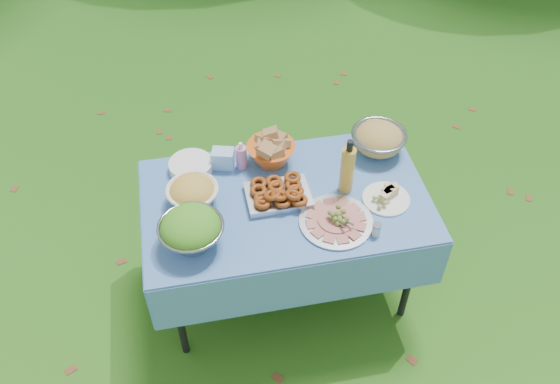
% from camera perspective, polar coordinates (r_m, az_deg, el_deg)
% --- Properties ---
extents(ground, '(80.00, 80.00, 0.00)m').
position_cam_1_polar(ground, '(3.61, 0.48, -8.96)').
color(ground, '#0A390A').
rests_on(ground, ground).
extents(picnic_table, '(1.46, 0.86, 0.76)m').
position_cam_1_polar(picnic_table, '(3.31, 0.52, -5.18)').
color(picnic_table, '#84BCFF').
rests_on(picnic_table, ground).
extents(salad_bowl, '(0.37, 0.37, 0.20)m').
position_cam_1_polar(salad_bowl, '(2.78, -8.56, -3.61)').
color(salad_bowl, '#93959B').
rests_on(salad_bowl, picnic_table).
extents(pasta_bowl_white, '(0.28, 0.28, 0.14)m').
position_cam_1_polar(pasta_bowl_white, '(2.99, -8.43, -0.02)').
color(pasta_bowl_white, white).
rests_on(pasta_bowl_white, picnic_table).
extents(plate_stack, '(0.25, 0.25, 0.06)m').
position_cam_1_polar(plate_stack, '(3.19, -8.57, 2.47)').
color(plate_stack, white).
rests_on(plate_stack, picnic_table).
extents(wipes_box, '(0.13, 0.11, 0.11)m').
position_cam_1_polar(wipes_box, '(3.18, -5.49, 3.23)').
color(wipes_box, '#9FCDF9').
rests_on(wipes_box, picnic_table).
extents(sanitizer_bottle, '(0.08, 0.08, 0.17)m').
position_cam_1_polar(sanitizer_bottle, '(3.14, -3.75, 3.56)').
color(sanitizer_bottle, pink).
rests_on(sanitizer_bottle, picnic_table).
extents(bread_bowl, '(0.26, 0.26, 0.17)m').
position_cam_1_polar(bread_bowl, '(3.16, -0.88, 4.12)').
color(bread_bowl, orange).
rests_on(bread_bowl, picnic_table).
extents(pasta_bowl_steel, '(0.36, 0.36, 0.16)m').
position_cam_1_polar(pasta_bowl_steel, '(3.28, 9.48, 5.08)').
color(pasta_bowl_steel, '#93959B').
rests_on(pasta_bowl_steel, picnic_table).
extents(fried_tray, '(0.33, 0.23, 0.08)m').
position_cam_1_polar(fried_tray, '(3.00, -0.19, -0.12)').
color(fried_tray, silver).
rests_on(fried_tray, picnic_table).
extents(charcuterie_platter, '(0.37, 0.37, 0.08)m').
position_cam_1_polar(charcuterie_platter, '(2.90, 5.45, -2.39)').
color(charcuterie_platter, '#B7BABF').
rests_on(charcuterie_platter, picnic_table).
extents(oil_bottle, '(0.08, 0.08, 0.33)m').
position_cam_1_polar(oil_bottle, '(2.97, 6.53, 2.49)').
color(oil_bottle, gold).
rests_on(oil_bottle, picnic_table).
extents(cheese_plate, '(0.32, 0.32, 0.07)m').
position_cam_1_polar(cheese_plate, '(3.04, 10.24, -0.30)').
color(cheese_plate, white).
rests_on(cheese_plate, picnic_table).
extents(shaker, '(0.05, 0.05, 0.07)m').
position_cam_1_polar(shaker, '(2.88, 9.27, -3.58)').
color(shaker, silver).
rests_on(shaker, picnic_table).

